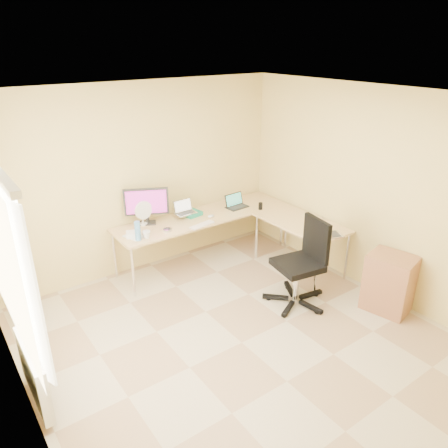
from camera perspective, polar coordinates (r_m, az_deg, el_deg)
floor at (r=4.93m, az=2.36°, el=-15.37°), size 4.50×4.50×0.00m
ceiling at (r=3.88m, az=3.01°, el=16.15°), size 4.50×4.50×0.00m
wall_back at (r=6.05m, az=-10.70°, el=5.79°), size 4.50×0.00×4.50m
wall_left at (r=3.51m, az=-25.88°, el=-9.84°), size 0.00×4.50×4.50m
wall_right at (r=5.70m, az=19.51°, el=3.74°), size 0.00×4.50×4.50m
desk_main at (r=6.39m, az=-2.66°, el=-1.88°), size 2.65×0.70×0.73m
desk_return at (r=6.25m, az=9.95°, el=-2.80°), size 0.70×1.30×0.73m
monitor at (r=5.96m, az=-10.17°, el=2.35°), size 0.62×0.44×0.51m
book_stack at (r=6.28m, az=-4.57°, el=1.53°), size 0.29×0.36×0.05m
laptop_center at (r=6.14m, az=-5.12°, el=2.21°), size 0.30×0.23×0.19m
laptop_black at (r=6.49m, az=1.74°, el=3.05°), size 0.34×0.26×0.20m
keyboard at (r=5.90m, az=-2.92°, el=-0.12°), size 0.39×0.17×0.02m
mouse at (r=6.16m, az=-1.73°, el=1.07°), size 0.12×0.09×0.04m
mug at (r=5.59m, az=-10.20°, el=-1.38°), size 0.13×0.13×0.10m
cd_stack at (r=5.77m, az=-7.47°, el=-0.78°), size 0.14×0.14×0.03m
water_bottle at (r=5.52m, az=-11.32°, el=-0.90°), size 0.09×0.09×0.26m
papers at (r=5.69m, az=-11.80°, el=-1.60°), size 0.25×0.30×0.01m
white_box at (r=5.67m, az=-11.81°, el=-1.32°), size 0.23×0.20×0.07m
desk_fan at (r=5.96m, az=-10.72°, el=1.34°), size 0.29×0.29×0.32m
black_cup at (r=6.46m, az=4.84°, el=2.38°), size 0.07×0.07×0.10m
laptop_return at (r=5.75m, az=14.21°, el=-0.55°), size 0.35×0.32×0.19m
office_chair at (r=5.39m, az=9.64°, el=-5.66°), size 0.77×0.77×1.11m
cabinet at (r=5.63m, az=20.96°, el=-7.29°), size 0.54×0.61×0.73m
radiator at (r=4.39m, az=-23.79°, el=-17.62°), size 0.09×0.80×0.55m
window at (r=3.75m, az=-27.02°, el=-3.51°), size 0.10×1.80×1.40m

